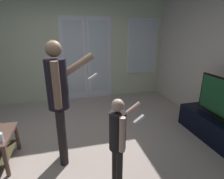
# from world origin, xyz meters

# --- Properties ---
(ground_plane) EXTENTS (5.44, 4.84, 0.02)m
(ground_plane) POSITION_xyz_m (0.00, 0.00, -0.01)
(ground_plane) COLOR #A7948A
(wall_back_with_doors) EXTENTS (5.44, 0.09, 2.64)m
(wall_back_with_doors) POSITION_xyz_m (0.12, 2.38, 1.28)
(wall_back_with_doors) COLOR beige
(wall_back_with_doors) RESTS_ON ground_plane
(tv_stand) EXTENTS (0.44, 1.59, 0.39)m
(tv_stand) POSITION_xyz_m (2.38, -0.27, 0.20)
(tv_stand) COLOR black
(tv_stand) RESTS_ON ground_plane
(person_adult) EXTENTS (0.66, 0.44, 1.61)m
(person_adult) POSITION_xyz_m (-0.00, -0.02, 0.97)
(person_adult) COLOR black
(person_adult) RESTS_ON ground_plane
(person_child) EXTENTS (0.46, 0.33, 1.09)m
(person_child) POSITION_xyz_m (0.58, -0.65, 0.65)
(person_child) COLOR #2B2322
(person_child) RESTS_ON ground_plane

